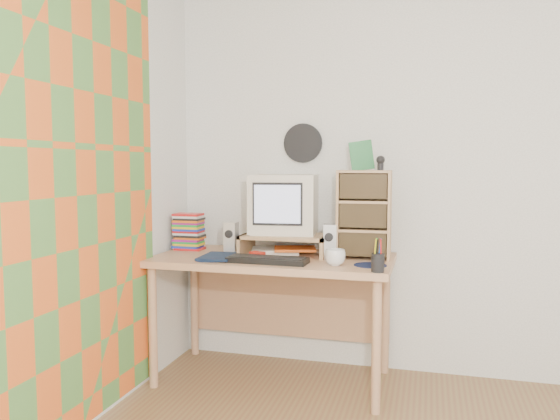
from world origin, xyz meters
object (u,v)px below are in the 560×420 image
Objects in this scene: crt_monitor at (284,204)px; mug at (335,257)px; dvd_stack at (189,230)px; diary at (203,254)px; desk at (276,277)px; keyboard at (268,260)px; cd_rack at (364,214)px.

crt_monitor is 0.57m from mug.
diary is (0.22, -0.28, -0.10)m from dvd_stack.
crt_monitor is 0.58m from diary.
crt_monitor is at bearing 73.16° from desk.
crt_monitor is 3.42× the size of mug.
diary is at bearing 176.15° from keyboard.
cd_rack reaches higher than diary.
desk is at bearing 97.45° from keyboard.
mug reaches higher than diary.
keyboard is 1.83× the size of dvd_stack.
desk is 3.67× the size of crt_monitor.
dvd_stack is (-0.62, -0.03, -0.18)m from crt_monitor.
keyboard is at bearing -84.15° from desk.
crt_monitor is 1.56× the size of dvd_stack.
crt_monitor is at bearing 2.12° from dvd_stack.
dvd_stack is (-0.59, 0.06, 0.26)m from desk.
dvd_stack is 2.20× the size of mug.
crt_monitor reaches higher than mug.
crt_monitor is (0.03, 0.09, 0.44)m from desk.
desk is 0.30m from keyboard.
cd_rack reaches higher than dvd_stack.
keyboard is 0.71m from dvd_stack.
keyboard is at bearing -7.97° from diary.
cd_rack is at bearing 13.17° from diary.
mug is at bearing 3.75° from keyboard.
crt_monitor is 0.85× the size of keyboard.
crt_monitor is at bearing 138.35° from mug.
cd_rack is 4.59× the size of mug.
dvd_stack is at bearing 125.04° from diary.
dvd_stack is 0.37m from diary.
cd_rack is 0.96m from diary.
diary is at bearing -149.25° from desk.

